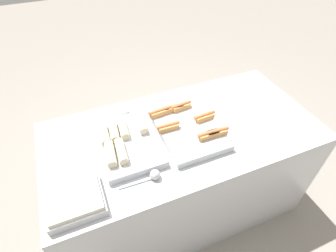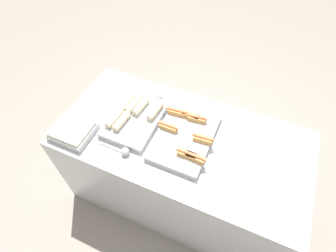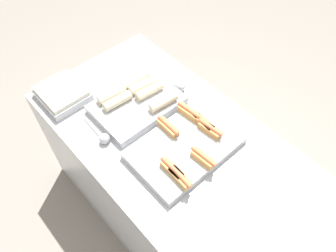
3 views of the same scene
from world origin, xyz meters
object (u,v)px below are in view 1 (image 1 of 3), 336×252
at_px(tray_side_front, 75,200).
at_px(serving_spoon_far, 125,114).
at_px(tray_hotdogs, 187,126).
at_px(tray_wraps, 126,142).
at_px(serving_spoon_near, 153,175).

relative_size(tray_side_front, serving_spoon_far, 1.27).
distance_m(tray_hotdogs, tray_wraps, 0.40).
distance_m(tray_side_front, serving_spoon_far, 0.69).
height_order(tray_side_front, serving_spoon_near, tray_side_front).
bearing_deg(tray_hotdogs, serving_spoon_far, 140.91).
relative_size(tray_hotdogs, tray_side_front, 2.00).
bearing_deg(serving_spoon_near, tray_wraps, 104.40).
bearing_deg(serving_spoon_far, tray_wraps, -103.93).
relative_size(tray_hotdogs, serving_spoon_near, 2.36).
bearing_deg(tray_hotdogs, tray_wraps, 179.32).
bearing_deg(serving_spoon_far, tray_side_front, -126.12).
bearing_deg(tray_side_front, serving_spoon_far, 53.88).
xyz_separation_m(tray_hotdogs, tray_wraps, (-0.40, 0.00, 0.01)).
height_order(tray_wraps, serving_spoon_near, tray_wraps).
distance_m(tray_wraps, serving_spoon_near, 0.29).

